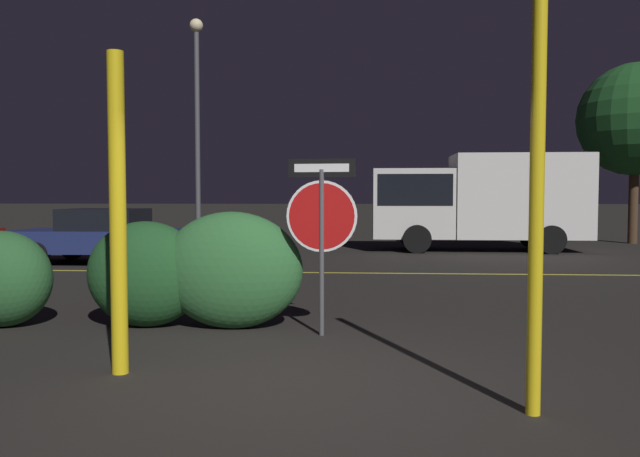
% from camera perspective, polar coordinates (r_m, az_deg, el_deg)
% --- Properties ---
extents(ground_plane, '(260.00, 260.00, 0.00)m').
position_cam_1_polar(ground_plane, '(5.73, -2.22, -14.22)').
color(ground_plane, black).
extents(road_center_stripe, '(43.55, 0.12, 0.01)m').
position_cam_1_polar(road_center_stripe, '(13.80, 1.41, -4.06)').
color(road_center_stripe, gold).
rests_on(road_center_stripe, ground_plane).
extents(stop_sign, '(0.86, 0.10, 2.14)m').
position_cam_1_polar(stop_sign, '(7.52, 0.15, 1.24)').
color(stop_sign, '#4C4C51').
rests_on(stop_sign, ground_plane).
extents(yellow_pole_left, '(0.16, 0.16, 3.05)m').
position_cam_1_polar(yellow_pole_left, '(6.19, -18.00, 1.25)').
color(yellow_pole_left, yellow).
rests_on(yellow_pole_left, ground_plane).
extents(yellow_pole_right, '(0.11, 0.11, 3.21)m').
position_cam_1_polar(yellow_pole_right, '(5.04, 19.18, 1.79)').
color(yellow_pole_right, yellow).
rests_on(yellow_pole_right, ground_plane).
extents(hedge_bush_1, '(1.30, 0.95, 1.25)m').
position_cam_1_polar(hedge_bush_1, '(9.08, -27.08, -4.12)').
color(hedge_bush_1, '#285B2D').
rests_on(hedge_bush_1, ground_plane).
extents(hedge_bush_2, '(1.53, 0.92, 1.37)m').
position_cam_1_polar(hedge_bush_2, '(8.40, -15.64, -4.03)').
color(hedge_bush_2, '#1E4C23').
rests_on(hedge_bush_2, ground_plane).
extents(hedge_bush_3, '(1.83, 0.86, 1.50)m').
position_cam_1_polar(hedge_bush_3, '(8.06, -8.08, -3.79)').
color(hedge_bush_3, '#2D6633').
rests_on(hedge_bush_3, ground_plane).
extents(passing_car_2, '(4.78, 2.05, 1.38)m').
position_cam_1_polar(passing_car_2, '(16.58, -18.70, -0.65)').
color(passing_car_2, navy).
rests_on(passing_car_2, ground_plane).
extents(delivery_truck, '(6.50, 2.33, 2.97)m').
position_cam_1_polar(delivery_truck, '(19.94, 14.05, 2.67)').
color(delivery_truck, silver).
rests_on(delivery_truck, ground_plane).
extents(street_lamp, '(0.42, 0.42, 7.23)m').
position_cam_1_polar(street_lamp, '(20.32, -11.17, 10.79)').
color(street_lamp, '#4C4C51').
rests_on(street_lamp, ground_plane).
extents(tree_0, '(3.97, 3.97, 6.40)m').
position_cam_1_polar(tree_0, '(25.05, 26.88, 8.86)').
color(tree_0, '#422D1E').
rests_on(tree_0, ground_plane).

